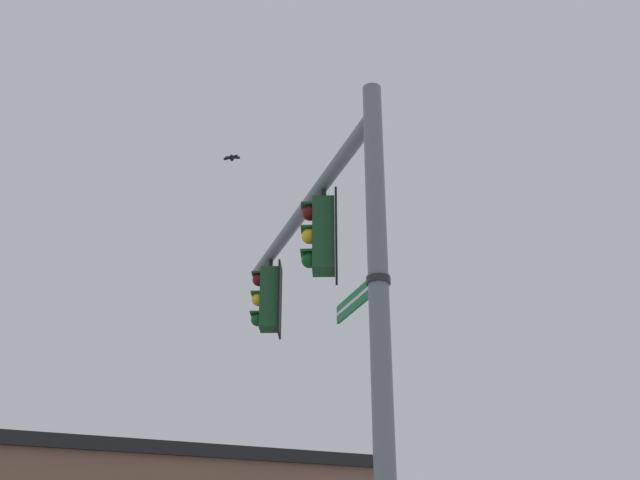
# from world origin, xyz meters

# --- Properties ---
(signal_pole) EXTENTS (0.22, 0.22, 7.18)m
(signal_pole) POSITION_xyz_m (0.00, 0.00, 3.59)
(signal_pole) COLOR slate
(signal_pole) RESTS_ON ground
(mast_arm) EXTENTS (5.01, 2.05, 0.20)m
(mast_arm) POSITION_xyz_m (2.47, 0.93, 6.76)
(mast_arm) COLOR slate
(traffic_light_nearest_pole) EXTENTS (0.54, 0.49, 1.31)m
(traffic_light_nearest_pole) POSITION_xyz_m (1.64, 0.64, 5.97)
(traffic_light_nearest_pole) COLOR black
(traffic_light_mid_inner) EXTENTS (0.54, 0.49, 1.31)m
(traffic_light_mid_inner) POSITION_xyz_m (4.14, 1.58, 5.97)
(traffic_light_mid_inner) COLOR black
(street_name_sign) EXTENTS (1.30, 0.59, 0.22)m
(street_name_sign) POSITION_xyz_m (0.37, 0.14, 4.67)
(street_name_sign) COLOR #147238
(bird_flying) EXTENTS (0.23, 0.31, 0.09)m
(bird_flying) POSITION_xyz_m (4.58, 2.39, 8.95)
(bird_flying) COLOR black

